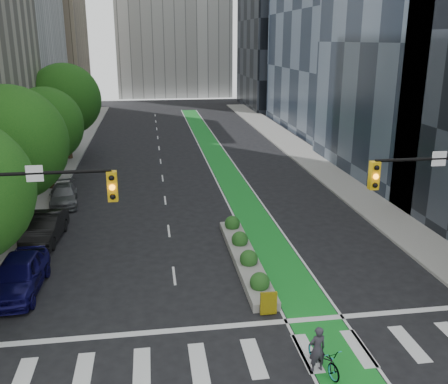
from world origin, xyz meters
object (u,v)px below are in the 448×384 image
object	(u,v)px
median_planter	(245,255)
bicycle	(324,357)
parked_car_left_near	(19,275)
parked_car_left_mid	(45,228)
cyclist	(317,349)
parked_car_left_far	(64,195)

from	to	relation	value
median_planter	bicycle	distance (m)	9.10
parked_car_left_near	parked_car_left_mid	bearing A→B (deg)	91.53
parked_car_left_near	parked_car_left_mid	xyz separation A→B (m)	(0.00, 6.04, -0.06)
cyclist	parked_car_left_far	distance (m)	23.24
parked_car_left_mid	parked_car_left_far	distance (m)	6.74
cyclist	median_planter	bearing A→B (deg)	-94.66
bicycle	cyclist	bearing A→B (deg)	166.17
bicycle	parked_car_left_far	world-z (taller)	parked_car_left_far
parked_car_left_mid	bicycle	bearing A→B (deg)	-44.72
cyclist	parked_car_left_near	world-z (taller)	cyclist
median_planter	cyclist	size ratio (longest dim) A/B	5.98
parked_car_left_near	parked_car_left_far	distance (m)	12.78
median_planter	cyclist	distance (m)	9.09
parked_car_left_mid	parked_car_left_far	bearing A→B (deg)	94.14
cyclist	parked_car_left_near	bearing A→B (deg)	-42.54
cyclist	parked_car_left_near	xyz separation A→B (m)	(-11.50, 7.42, -0.00)
cyclist	parked_car_left_near	size ratio (longest dim) A/B	0.34
bicycle	parked_car_left_far	xyz separation A→B (m)	(-11.76, 20.20, 0.15)
cyclist	parked_car_left_far	xyz separation A→B (m)	(-11.50, 20.20, -0.21)
parked_car_left_far	median_planter	bearing A→B (deg)	-53.74
bicycle	parked_car_left_mid	bearing A→B (deg)	117.31
median_planter	parked_car_left_mid	distance (m)	11.59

